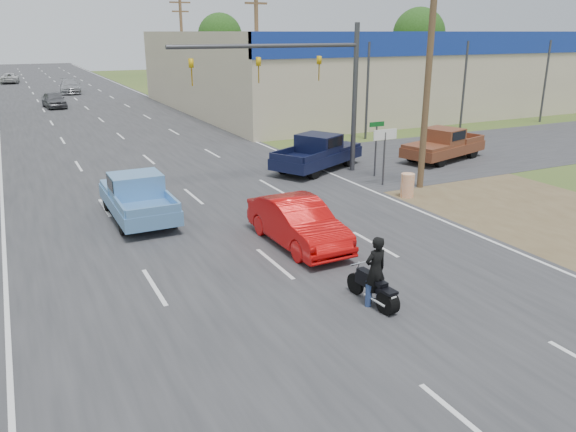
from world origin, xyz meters
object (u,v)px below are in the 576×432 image
red_convertible (298,223)px  distant_car_white (10,78)px  motorcycle (375,291)px  distant_car_silver (70,87)px  blue_pickup (137,196)px  distant_car_grey (54,100)px  rider (375,274)px  navy_pickup (319,152)px  brown_pickup (442,144)px

red_convertible → distant_car_white: size_ratio=0.95×
red_convertible → distant_car_white: 70.66m
motorcycle → distant_car_silver: size_ratio=0.36×
blue_pickup → distant_car_grey: 35.22m
blue_pickup → distant_car_silver: bearing=86.5°
rider → navy_pickup: size_ratio=0.31×
navy_pickup → distant_car_silver: 44.67m
brown_pickup → distant_car_silver: 47.32m
blue_pickup → brown_pickup: brown_pickup is taller
rider → blue_pickup: rider is taller
distant_car_silver → brown_pickup: bearing=-69.2°
blue_pickup → distant_car_grey: blue_pickup is taller
rider → brown_pickup: bearing=-141.5°
distant_car_grey → distant_car_silver: (2.75, 12.62, 0.05)m
distant_car_white → navy_pickup: bearing=105.5°
red_convertible → rider: bearing=-94.3°
brown_pickup → red_convertible: bearing=105.0°
blue_pickup → distant_car_silver: (2.86, 47.84, -0.09)m
motorcycle → rider: size_ratio=1.07×
navy_pickup → brown_pickup: 7.03m
red_convertible → distant_car_silver: size_ratio=0.87×
distant_car_white → brown_pickup: bearing=111.2°
motorcycle → navy_pickup: (5.99, 13.49, 0.48)m
motorcycle → brown_pickup: brown_pickup is taller
distant_car_silver → distant_car_white: distant_car_silver is taller
distant_car_white → distant_car_silver: bearing=112.1°
distant_car_white → motorcycle: bearing=98.9°
red_convertible → blue_pickup: bearing=126.6°
distant_car_grey → distant_car_white: bearing=90.3°
brown_pickup → distant_car_silver: size_ratio=1.05×
rider → blue_pickup: (-3.79, 9.74, -0.02)m
blue_pickup → brown_pickup: (16.73, 2.61, 0.02)m
distant_car_grey → distant_car_silver: bearing=72.3°
red_convertible → rider: rider is taller
motorcycle → navy_pickup: 14.76m
rider → blue_pickup: 10.46m
blue_pickup → navy_pickup: (9.78, 3.71, 0.05)m
navy_pickup → distant_car_silver: navy_pickup is taller
red_convertible → distant_car_white: (-6.90, 70.33, -0.08)m
blue_pickup → navy_pickup: 10.46m
distant_car_silver → distant_car_white: (-5.74, 17.34, -0.10)m
blue_pickup → brown_pickup: bearing=8.7°
distant_car_grey → red_convertible: bearing=-89.8°
motorcycle → distant_car_grey: 45.15m
navy_pickup → distant_car_white: navy_pickup is taller
distant_car_grey → distant_car_white: distant_car_grey is taller
red_convertible → brown_pickup: (12.71, 7.75, 0.12)m
red_convertible → motorcycle: bearing=-94.2°
motorcycle → distant_car_grey: size_ratio=0.45×
motorcycle → blue_pickup: size_ratio=0.37×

